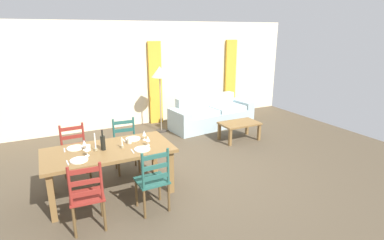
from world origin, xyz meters
TOP-DOWN VIEW (x-y plane):
  - ground_plane at (0.00, 0.00)m, footprint 9.60×9.60m
  - wall_far at (0.00, 3.30)m, footprint 9.60×0.16m
  - curtain_panel_left at (0.63, 3.16)m, footprint 0.35×0.08m
  - curtain_panel_right at (3.03, 3.16)m, footprint 0.35×0.08m
  - dining_table at (-1.32, -0.12)m, footprint 1.90×0.96m
  - dining_chair_near_left at (-1.76, -0.89)m, footprint 0.45×0.43m
  - dining_chair_near_right at (-0.88, -0.87)m, footprint 0.43×0.41m
  - dining_chair_far_left at (-1.74, 0.64)m, footprint 0.43×0.42m
  - dining_chair_far_right at (-0.88, 0.60)m, footprint 0.45×0.43m
  - dinner_plate_near_left at (-1.77, -0.37)m, footprint 0.24×0.24m
  - fork_near_left at (-1.92, -0.37)m, footprint 0.03×0.17m
  - dinner_plate_near_right at (-0.87, -0.37)m, footprint 0.24×0.24m
  - fork_near_right at (-1.02, -0.37)m, footprint 0.02×0.17m
  - dinner_plate_far_left at (-1.77, 0.13)m, footprint 0.24×0.24m
  - fork_far_left at (-1.92, 0.13)m, footprint 0.02×0.17m
  - dinner_plate_far_right at (-0.87, 0.13)m, footprint 0.24×0.24m
  - fork_far_right at (-1.02, 0.13)m, footprint 0.02×0.17m
  - wine_bottle at (-1.39, -0.12)m, footprint 0.07×0.07m
  - wine_glass_near_left at (-1.64, -0.24)m, footprint 0.06×0.06m
  - wine_glass_near_right at (-0.74, -0.25)m, footprint 0.06×0.06m
  - wine_glass_far_left at (-1.64, -0.00)m, footprint 0.06×0.06m
  - wine_glass_far_right at (-0.71, 0.01)m, footprint 0.06×0.06m
  - coffee_cup_primary at (-0.97, -0.02)m, footprint 0.07×0.07m
  - coffee_cup_secondary at (-1.60, -0.04)m, footprint 0.07×0.07m
  - candle_tall at (-1.50, -0.10)m, footprint 0.05×0.05m
  - candle_short at (-1.12, -0.16)m, footprint 0.05×0.05m
  - couch at (1.82, 2.21)m, footprint 2.36×1.07m
  - coffee_table at (1.88, 1.00)m, footprint 0.90×0.56m
  - standing_lamp at (0.48, 2.40)m, footprint 0.40×0.40m

SIDE VIEW (x-z plane):
  - ground_plane at x=0.00m, z-range -0.02..0.00m
  - couch at x=1.82m, z-range -0.11..0.69m
  - coffee_table at x=1.88m, z-range 0.15..0.57m
  - dining_chair_near_left at x=-1.76m, z-range 0.00..0.96m
  - dining_chair_near_right at x=-0.88m, z-range 0.00..0.96m
  - dining_chair_far_left at x=-1.74m, z-range 0.00..0.96m
  - dining_chair_far_right at x=-0.88m, z-range 0.00..0.96m
  - dining_table at x=-1.32m, z-range 0.29..1.04m
  - fork_near_left at x=-1.92m, z-range 0.75..0.76m
  - fork_near_right at x=-1.02m, z-range 0.75..0.76m
  - fork_far_left at x=-1.92m, z-range 0.75..0.76m
  - fork_far_right at x=-1.02m, z-range 0.75..0.76m
  - dinner_plate_near_left at x=-1.77m, z-range 0.75..0.77m
  - dinner_plate_near_right at x=-0.87m, z-range 0.75..0.77m
  - dinner_plate_far_left at x=-1.77m, z-range 0.75..0.77m
  - dinner_plate_far_right at x=-0.87m, z-range 0.75..0.77m
  - candle_short at x=-1.12m, z-range 0.71..0.88m
  - coffee_cup_primary at x=-0.97m, z-range 0.75..0.84m
  - coffee_cup_secondary at x=-1.60m, z-range 0.75..0.84m
  - candle_tall at x=-1.50m, z-range 0.69..0.97m
  - wine_glass_near_left at x=-1.64m, z-range 0.78..0.94m
  - wine_glass_near_right at x=-0.74m, z-range 0.78..0.94m
  - wine_glass_far_left at x=-1.64m, z-range 0.78..0.94m
  - wine_glass_far_right at x=-0.71m, z-range 0.78..0.94m
  - wine_bottle at x=-1.39m, z-range 0.71..1.03m
  - curtain_panel_left at x=0.63m, z-range 0.00..2.20m
  - curtain_panel_right at x=3.03m, z-range 0.00..2.20m
  - wall_far at x=0.00m, z-range 0.00..2.70m
  - standing_lamp at x=0.48m, z-range 0.59..2.23m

